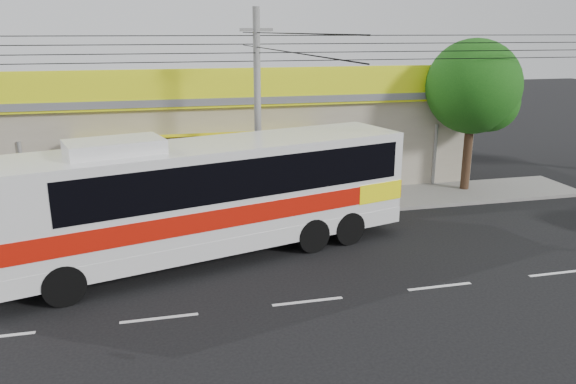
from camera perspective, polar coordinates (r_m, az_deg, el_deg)
The scene contains 9 objects.
ground at distance 17.95m, azimuth -0.14°, elevation -7.53°, with size 120.00×120.00×0.00m, color black.
sidewalk at distance 23.43m, azimuth -3.56°, elevation -1.62°, with size 30.00×3.20×0.15m, color slate.
lane_markings at distance 15.77m, azimuth 2.01°, elevation -11.07°, with size 50.00×0.12×0.01m, color silver, non-canonical shape.
storefront_building at distance 28.23m, azimuth -5.65°, elevation 6.04°, with size 22.60×9.20×5.70m.
coach_bus at distance 18.21m, azimuth -7.47°, elevation 0.15°, with size 13.81×6.37×4.17m.
motorbike_red at distance 23.83m, azimuth -13.79°, elevation -0.28°, with size 0.68×1.95×1.03m, color maroon.
motorbike_dark at distance 22.01m, azimuth -19.44°, elevation -1.91°, with size 0.55×1.94×1.17m, color black.
utility_pole at distance 21.00m, azimuth -3.21°, elevation 14.49°, with size 34.00×14.00×8.02m.
tree_near at distance 26.45m, azimuth 18.60°, elevation 9.80°, with size 4.16×4.16×6.90m.
Camera 1 is at (-3.82, -15.99, 7.20)m, focal length 35.00 mm.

